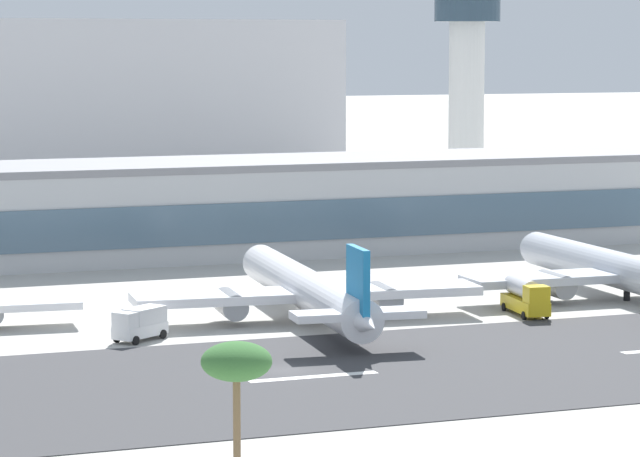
{
  "coord_description": "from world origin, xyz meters",
  "views": [
    {
      "loc": [
        -47.27,
        -135.19,
        29.39
      ],
      "look_at": [
        17.14,
        37.02,
        8.24
      ],
      "focal_mm": 91.03,
      "sensor_mm": 36.0,
      "label": 1
    }
  ],
  "objects_px": {
    "service_box_truck_1": "(140,323)",
    "service_fuel_truck_2": "(525,296)",
    "control_tower": "(467,71)",
    "distant_hotel_block": "(105,103)",
    "airliner_blue_tail_gate_1": "(310,292)",
    "airliner_black_tail_gate_2": "(626,273)",
    "terminal_building": "(165,209)",
    "palm_tree_1": "(236,365)"
  },
  "relations": [
    {
      "from": "control_tower",
      "to": "distant_hotel_block",
      "type": "bearing_deg",
      "value": 121.65
    },
    {
      "from": "control_tower",
      "to": "airliner_blue_tail_gate_1",
      "type": "relative_size",
      "value": 0.81
    },
    {
      "from": "terminal_building",
      "to": "distant_hotel_block",
      "type": "distance_m",
      "value": 116.18
    },
    {
      "from": "control_tower",
      "to": "airliner_black_tail_gate_2",
      "type": "bearing_deg",
      "value": -104.84
    },
    {
      "from": "service_box_truck_1",
      "to": "palm_tree_1",
      "type": "distance_m",
      "value": 60.59
    },
    {
      "from": "service_fuel_truck_2",
      "to": "palm_tree_1",
      "type": "distance_m",
      "value": 79.27
    },
    {
      "from": "service_box_truck_1",
      "to": "airliner_blue_tail_gate_1",
      "type": "bearing_deg",
      "value": 155.96
    },
    {
      "from": "airliner_black_tail_gate_2",
      "to": "distant_hotel_block",
      "type": "bearing_deg",
      "value": 8.56
    },
    {
      "from": "terminal_building",
      "to": "control_tower",
      "type": "height_order",
      "value": "control_tower"
    },
    {
      "from": "service_fuel_truck_2",
      "to": "palm_tree_1",
      "type": "xyz_separation_m",
      "value": [
        -51.66,
        -59.67,
        7.36
      ]
    },
    {
      "from": "control_tower",
      "to": "service_fuel_truck_2",
      "type": "relative_size",
      "value": 4.51
    },
    {
      "from": "control_tower",
      "to": "palm_tree_1",
      "type": "bearing_deg",
      "value": -120.06
    },
    {
      "from": "terminal_building",
      "to": "distant_hotel_block",
      "type": "xyz_separation_m",
      "value": [
        18.02,
        114.3,
        10.46
      ]
    },
    {
      "from": "airliner_blue_tail_gate_1",
      "to": "palm_tree_1",
      "type": "height_order",
      "value": "palm_tree_1"
    },
    {
      "from": "palm_tree_1",
      "to": "airliner_blue_tail_gate_1",
      "type": "bearing_deg",
      "value": 66.07
    },
    {
      "from": "distant_hotel_block",
      "to": "airliner_black_tail_gate_2",
      "type": "height_order",
      "value": "distant_hotel_block"
    },
    {
      "from": "airliner_blue_tail_gate_1",
      "to": "airliner_black_tail_gate_2",
      "type": "bearing_deg",
      "value": -82.97
    },
    {
      "from": "terminal_building",
      "to": "service_fuel_truck_2",
      "type": "height_order",
      "value": "terminal_building"
    },
    {
      "from": "distant_hotel_block",
      "to": "airliner_blue_tail_gate_1",
      "type": "relative_size",
      "value": 1.94
    },
    {
      "from": "terminal_building",
      "to": "airliner_black_tail_gate_2",
      "type": "xyz_separation_m",
      "value": [
        39.32,
        -55.83,
        -3.36
      ]
    },
    {
      "from": "palm_tree_1",
      "to": "terminal_building",
      "type": "bearing_deg",
      "value": 76.99
    },
    {
      "from": "terminal_building",
      "to": "airliner_black_tail_gate_2",
      "type": "distance_m",
      "value": 68.37
    },
    {
      "from": "service_box_truck_1",
      "to": "airliner_black_tail_gate_2",
      "type": "bearing_deg",
      "value": 149.24
    },
    {
      "from": "distant_hotel_block",
      "to": "airliner_blue_tail_gate_1",
      "type": "distance_m",
      "value": 172.68
    },
    {
      "from": "distant_hotel_block",
      "to": "palm_tree_1",
      "type": "distance_m",
      "value": 239.3
    },
    {
      "from": "airliner_blue_tail_gate_1",
      "to": "palm_tree_1",
      "type": "xyz_separation_m",
      "value": [
        -28.19,
        -63.52,
        6.15
      ]
    },
    {
      "from": "palm_tree_1",
      "to": "service_box_truck_1",
      "type": "bearing_deg",
      "value": 81.63
    },
    {
      "from": "airliner_blue_tail_gate_1",
      "to": "control_tower",
      "type": "bearing_deg",
      "value": -28.35
    },
    {
      "from": "service_fuel_truck_2",
      "to": "terminal_building",
      "type": "bearing_deg",
      "value": -152.2
    },
    {
      "from": "control_tower",
      "to": "airliner_black_tail_gate_2",
      "type": "xyz_separation_m",
      "value": [
        -25.12,
        -94.8,
        -21.33
      ]
    },
    {
      "from": "airliner_blue_tail_gate_1",
      "to": "distant_hotel_block",
      "type": "bearing_deg",
      "value": -0.49
    },
    {
      "from": "terminal_building",
      "to": "palm_tree_1",
      "type": "relative_size",
      "value": 13.71
    },
    {
      "from": "terminal_building",
      "to": "airliner_blue_tail_gate_1",
      "type": "bearing_deg",
      "value": -89.63
    },
    {
      "from": "service_box_truck_1",
      "to": "service_fuel_truck_2",
      "type": "xyz_separation_m",
      "value": [
        42.91,
        0.2,
        0.24
      ]
    },
    {
      "from": "control_tower",
      "to": "distant_hotel_block",
      "type": "distance_m",
      "value": 88.8
    },
    {
      "from": "service_box_truck_1",
      "to": "control_tower",
      "type": "bearing_deg",
      "value": -165.68
    },
    {
      "from": "airliner_black_tail_gate_2",
      "to": "service_fuel_truck_2",
      "type": "relative_size",
      "value": 5.49
    },
    {
      "from": "airliner_blue_tail_gate_1",
      "to": "airliner_black_tail_gate_2",
      "type": "height_order",
      "value": "airliner_blue_tail_gate_1"
    },
    {
      "from": "distant_hotel_block",
      "to": "terminal_building",
      "type": "bearing_deg",
      "value": -98.96
    },
    {
      "from": "distant_hotel_block",
      "to": "airliner_black_tail_gate_2",
      "type": "relative_size",
      "value": 1.97
    },
    {
      "from": "service_fuel_truck_2",
      "to": "palm_tree_1",
      "type": "height_order",
      "value": "palm_tree_1"
    },
    {
      "from": "terminal_building",
      "to": "service_fuel_truck_2",
      "type": "xyz_separation_m",
      "value": [
        23.84,
        -60.78,
        -4.52
      ]
    }
  ]
}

